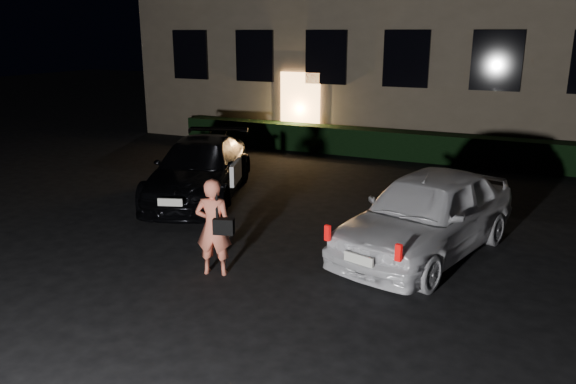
% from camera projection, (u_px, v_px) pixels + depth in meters
% --- Properties ---
extents(ground, '(80.00, 80.00, 0.00)m').
position_uv_depth(ground, '(225.00, 298.00, 8.28)').
color(ground, black).
rests_on(ground, ground).
extents(hedge, '(15.00, 0.70, 0.85)m').
position_uv_depth(hedge, '(398.00, 145.00, 17.36)').
color(hedge, black).
rests_on(hedge, ground).
extents(sedan, '(3.32, 5.02, 1.35)m').
position_uv_depth(sedan, '(200.00, 169.00, 13.22)').
color(sedan, black).
rests_on(sedan, ground).
extents(hatch, '(2.89, 4.67, 1.48)m').
position_uv_depth(hatch, '(427.00, 213.00, 9.78)').
color(hatch, white).
rests_on(hatch, ground).
extents(man, '(0.73, 0.53, 1.60)m').
position_uv_depth(man, '(214.00, 227.00, 8.92)').
color(man, '#E26F54').
rests_on(man, ground).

